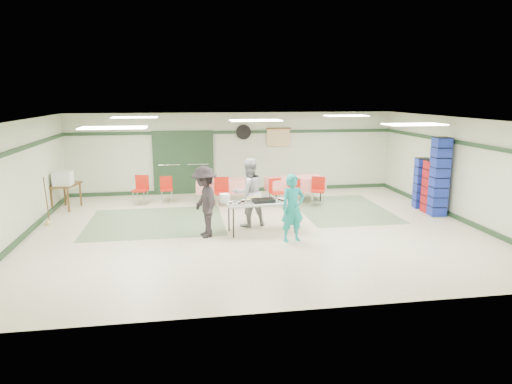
{
  "coord_description": "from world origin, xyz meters",
  "views": [
    {
      "loc": [
        -1.74,
        -10.85,
        3.28
      ],
      "look_at": [
        -0.04,
        -0.3,
        1.0
      ],
      "focal_mm": 32.0,
      "sensor_mm": 36.0,
      "label": 1
    }
  ],
  "objects": [
    {
      "name": "floor",
      "position": [
        0.0,
        0.0,
        0.0
      ],
      "size": [
        11.0,
        11.0,
        0.0
      ],
      "primitive_type": "plane",
      "color": "beige",
      "rests_on": "ground"
    },
    {
      "name": "ceiling",
      "position": [
        0.0,
        0.0,
        2.7
      ],
      "size": [
        11.0,
        11.0,
        0.0
      ],
      "primitive_type": "plane",
      "rotation": [
        3.14,
        0.0,
        0.0
      ],
      "color": "silver",
      "rests_on": "wall_back"
    },
    {
      "name": "wall_back",
      "position": [
        0.0,
        4.5,
        1.35
      ],
      "size": [
        11.0,
        0.0,
        11.0
      ],
      "primitive_type": "plane",
      "rotation": [
        1.57,
        0.0,
        0.0
      ],
      "color": "beige",
      "rests_on": "floor"
    },
    {
      "name": "wall_front",
      "position": [
        0.0,
        -4.5,
        1.35
      ],
      "size": [
        11.0,
        0.0,
        11.0
      ],
      "primitive_type": "plane",
      "rotation": [
        -1.57,
        0.0,
        0.0
      ],
      "color": "beige",
      "rests_on": "floor"
    },
    {
      "name": "wall_left",
      "position": [
        -5.5,
        0.0,
        1.35
      ],
      "size": [
        0.0,
        9.0,
        9.0
      ],
      "primitive_type": "plane",
      "rotation": [
        1.57,
        0.0,
        1.57
      ],
      "color": "beige",
      "rests_on": "floor"
    },
    {
      "name": "wall_right",
      "position": [
        5.5,
        0.0,
        1.35
      ],
      "size": [
        0.0,
        9.0,
        9.0
      ],
      "primitive_type": "plane",
      "rotation": [
        1.57,
        0.0,
        -1.57
      ],
      "color": "beige",
      "rests_on": "floor"
    },
    {
      "name": "trim_back",
      "position": [
        0.0,
        4.47,
        2.05
      ],
      "size": [
        11.0,
        0.06,
        0.1
      ],
      "primitive_type": "cube",
      "color": "#1D361F",
      "rests_on": "wall_back"
    },
    {
      "name": "baseboard_back",
      "position": [
        0.0,
        4.47,
        0.06
      ],
      "size": [
        11.0,
        0.06,
        0.12
      ],
      "primitive_type": "cube",
      "color": "#1D361F",
      "rests_on": "floor"
    },
    {
      "name": "trim_left",
      "position": [
        -5.47,
        0.0,
        2.05
      ],
      "size": [
        0.06,
        9.0,
        0.1
      ],
      "primitive_type": "cube",
      "rotation": [
        0.0,
        0.0,
        1.57
      ],
      "color": "#1D361F",
      "rests_on": "wall_back"
    },
    {
      "name": "baseboard_left",
      "position": [
        -5.47,
        0.0,
        0.06
      ],
      "size": [
        0.06,
        9.0,
        0.12
      ],
      "primitive_type": "cube",
      "rotation": [
        0.0,
        0.0,
        1.57
      ],
      "color": "#1D361F",
      "rests_on": "floor"
    },
    {
      "name": "trim_right",
      "position": [
        5.47,
        0.0,
        2.05
      ],
      "size": [
        0.06,
        9.0,
        0.1
      ],
      "primitive_type": "cube",
      "rotation": [
        0.0,
        0.0,
        1.57
      ],
      "color": "#1D361F",
      "rests_on": "wall_back"
    },
    {
      "name": "baseboard_right",
      "position": [
        5.47,
        0.0,
        0.06
      ],
      "size": [
        0.06,
        9.0,
        0.12
      ],
      "primitive_type": "cube",
      "rotation": [
        0.0,
        0.0,
        1.57
      ],
      "color": "#1D361F",
      "rests_on": "floor"
    },
    {
      "name": "green_patch_a",
      "position": [
        -2.5,
        1.0,
        0.0
      ],
      "size": [
        3.5,
        3.0,
        0.01
      ],
      "primitive_type": "cube",
      "color": "#5F7E5C",
      "rests_on": "floor"
    },
    {
      "name": "green_patch_b",
      "position": [
        2.8,
        1.5,
        0.0
      ],
      "size": [
        2.5,
        3.5,
        0.01
      ],
      "primitive_type": "cube",
      "color": "#5F7E5C",
      "rests_on": "floor"
    },
    {
      "name": "double_door_left",
      "position": [
        -2.2,
        4.44,
        1.05
      ],
      "size": [
        0.9,
        0.06,
        2.1
      ],
      "primitive_type": "cube",
      "color": "gray",
      "rests_on": "floor"
    },
    {
      "name": "double_door_right",
      "position": [
        -1.25,
        4.44,
        1.05
      ],
      "size": [
        0.9,
        0.06,
        2.1
      ],
      "primitive_type": "cube",
      "color": "gray",
      "rests_on": "floor"
    },
    {
      "name": "door_frame",
      "position": [
        -1.73,
        4.42,
        1.05
      ],
      "size": [
        2.0,
        0.03,
        2.15
      ],
      "primitive_type": "cube",
      "color": "#1D361F",
      "rests_on": "floor"
    },
    {
      "name": "wall_fan",
      "position": [
        0.3,
        4.44,
        2.05
      ],
      "size": [
        0.5,
        0.1,
        0.5
      ],
      "primitive_type": "cylinder",
      "rotation": [
        1.57,
        0.0,
        0.0
      ],
      "color": "black",
      "rests_on": "wall_back"
    },
    {
      "name": "scroll_banner",
      "position": [
        1.5,
        4.44,
        1.85
      ],
      "size": [
        0.8,
        0.02,
        0.6
      ],
      "primitive_type": "cube",
      "color": "tan",
      "rests_on": "wall_back"
    },
    {
      "name": "serving_table",
      "position": [
        0.1,
        -0.33,
        0.71
      ],
      "size": [
        1.81,
        0.86,
        0.76
      ],
      "rotation": [
        0.0,
        0.0,
        0.09
      ],
      "color": "#B4B4AF",
      "rests_on": "floor"
    },
    {
      "name": "sheet_tray_right",
      "position": [
        0.68,
        -0.34,
        0.77
      ],
      "size": [
        0.56,
        0.44,
        0.02
      ],
      "primitive_type": "cube",
      "rotation": [
        0.0,
        0.0,
        0.09
      ],
      "color": "silver",
      "rests_on": "serving_table"
    },
    {
      "name": "sheet_tray_mid",
      "position": [
        -0.02,
        -0.18,
        0.77
      ],
      "size": [
        0.67,
        0.53,
        0.02
      ],
      "primitive_type": "cube",
      "rotation": [
        0.0,
        0.0,
        0.09
      ],
      "color": "silver",
      "rests_on": "serving_table"
    },
    {
      "name": "sheet_tray_left",
      "position": [
        -0.46,
        -0.43,
        0.77
      ],
      "size": [
        0.68,
        0.54,
        0.02
      ],
      "primitive_type": "cube",
      "rotation": [
        0.0,
        0.0,
        0.09
      ],
      "color": "silver",
      "rests_on": "serving_table"
    },
    {
      "name": "baking_pan",
      "position": [
        0.13,
        -0.39,
        0.8
      ],
      "size": [
        0.55,
        0.37,
        0.08
      ],
      "primitive_type": "cube",
      "rotation": [
        0.0,
        0.0,
        0.09
      ],
      "color": "black",
      "rests_on": "serving_table"
    },
    {
      "name": "foam_box_stack",
      "position": [
        -0.79,
        -0.26,
        0.86
      ],
      "size": [
        0.24,
        0.22,
        0.2
      ],
      "primitive_type": "cube",
      "rotation": [
        0.0,
        0.0,
        0.09
      ],
      "color": "white",
      "rests_on": "serving_table"
    },
    {
      "name": "volunteer_teal",
      "position": [
        0.67,
        -1.12,
        0.77
      ],
      "size": [
        0.63,
        0.48,
        1.55
      ],
      "primitive_type": "imported",
      "rotation": [
        0.0,
        0.0,
        0.21
      ],
      "color": "teal",
      "rests_on": "floor"
    },
    {
      "name": "volunteer_grey",
      "position": [
        -0.13,
        0.26,
        0.87
      ],
      "size": [
        0.99,
        0.86,
        1.73
      ],
      "primitive_type": "imported",
      "rotation": [
        0.0,
        0.0,
        3.42
      ],
      "color": "#97969C",
      "rests_on": "floor"
    },
    {
      "name": "volunteer_dark",
      "position": [
        -1.28,
        -0.47,
        0.84
      ],
      "size": [
        0.84,
        1.19,
        1.67
      ],
      "primitive_type": "imported",
      "rotation": [
        0.0,
        0.0,
        -1.35
      ],
      "color": "black",
      "rests_on": "floor"
    },
    {
      "name": "dining_table_a",
      "position": [
        1.7,
        2.77,
        0.57
      ],
      "size": [
        1.87,
        1.04,
        0.77
      ],
      "rotation": [
        0.0,
        0.0,
        0.14
      ],
      "color": "red",
      "rests_on": "floor"
    },
    {
      "name": "dining_table_b",
      "position": [
        -0.5,
        2.77,
        0.57
      ],
      "size": [
        1.78,
        0.98,
        0.77
      ],
      "rotation": [
        0.0,
        0.0,
        -0.14
      ],
      "color": "red",
      "rests_on": "floor"
    },
    {
      "name": "chair_a",
      "position": [
        1.56,
        2.19,
        0.5
      ],
      "size": [
        0.4,
        0.4,
        0.81
      ],
      "rotation": [
        0.0,
        0.0,
        0.06
      ],
      "color": "#AD130D",
      "rests_on": "floor"
    },
    {
      "name": "chair_b",
      "position": [
        0.97,
        2.2,
        0.51
      ],
      "size": [
        0.45,
        0.46,
        0.84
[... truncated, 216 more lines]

